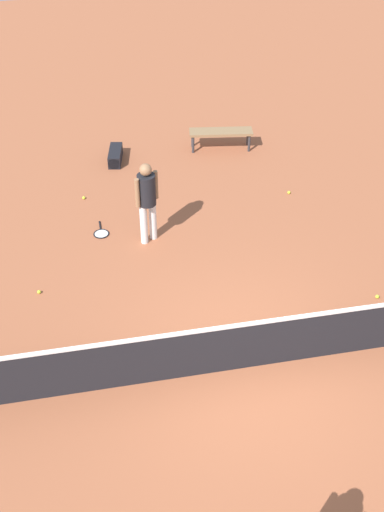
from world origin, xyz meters
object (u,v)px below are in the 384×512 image
at_px(courtside_bench, 221,133).
at_px(tennis_ball_by_net, 377,297).
at_px(tennis_ball_baseline, 105,362).
at_px(equipment_bag, 115,156).
at_px(tennis_ball_near_player, 289,192).
at_px(tennis_ball_stray_left, 84,198).
at_px(player_near_side, 147,197).
at_px(tennis_racket_near_player, 101,233).
at_px(tennis_ball_midcourt, 39,292).

bearing_deg(courtside_bench, tennis_ball_by_net, 104.43).
relative_size(tennis_ball_baseline, equipment_bag, 0.08).
distance_m(tennis_ball_near_player, tennis_ball_by_net, 3.54).
height_order(tennis_ball_near_player, tennis_ball_stray_left, same).
distance_m(player_near_side, tennis_ball_baseline, 3.38).
distance_m(tennis_racket_near_player, tennis_ball_by_net, 5.39).
height_order(player_near_side, courtside_bench, player_near_side).
bearing_deg(equipment_bag, tennis_ball_stray_left, 60.52).
height_order(tennis_ball_by_net, tennis_ball_stray_left, same).
xyz_separation_m(tennis_ball_midcourt, tennis_ball_stray_left, (-0.95, -2.89, 0.00)).
xyz_separation_m(tennis_ball_baseline, courtside_bench, (-3.32, -6.33, 0.38)).
xyz_separation_m(player_near_side, courtside_bench, (-2.20, -3.30, -0.59)).
height_order(player_near_side, tennis_racket_near_player, player_near_side).
bearing_deg(equipment_bag, tennis_ball_midcourt, 67.79).
distance_m(tennis_racket_near_player, equipment_bag, 2.84).
distance_m(tennis_ball_baseline, courtside_bench, 7.16).
bearing_deg(tennis_racket_near_player, tennis_ball_midcourt, 52.29).
xyz_separation_m(player_near_side, tennis_ball_baseline, (1.12, 3.03, -0.98)).
height_order(tennis_racket_near_player, equipment_bag, equipment_bag).
bearing_deg(tennis_ball_stray_left, tennis_ball_by_net, 139.49).
relative_size(tennis_ball_by_net, tennis_ball_midcourt, 1.00).
distance_m(tennis_ball_near_player, tennis_ball_midcourt, 5.79).
xyz_separation_m(tennis_racket_near_player, tennis_ball_baseline, (0.21, 3.43, 0.02)).
bearing_deg(tennis_racket_near_player, player_near_side, 156.68).
distance_m(tennis_ball_by_net, tennis_ball_baseline, 4.83).
bearing_deg(player_near_side, tennis_ball_baseline, 69.75).
distance_m(tennis_ball_by_net, tennis_ball_midcourt, 5.94).
relative_size(tennis_ball_midcourt, tennis_ball_baseline, 1.00).
xyz_separation_m(player_near_side, tennis_ball_by_net, (-3.68, 2.44, -0.98)).
bearing_deg(tennis_ball_by_net, tennis_ball_near_player, -82.32).
relative_size(tennis_ball_baseline, courtside_bench, 0.04).
bearing_deg(tennis_ball_midcourt, player_near_side, -150.92).
distance_m(tennis_ball_midcourt, equipment_bag, 4.70).
bearing_deg(tennis_ball_by_net, equipment_bag, -54.32).
relative_size(tennis_ball_midcourt, courtside_bench, 0.04).
height_order(tennis_ball_by_net, tennis_ball_midcourt, same).
bearing_deg(tennis_ball_midcourt, tennis_racket_near_player, -127.71).
distance_m(courtside_bench, equipment_bag, 2.57).
relative_size(tennis_ball_by_net, courtside_bench, 0.04).
distance_m(tennis_ball_baseline, equipment_bag, 6.25).
xyz_separation_m(tennis_racket_near_player, courtside_bench, (-3.11, -2.91, 0.40)).
distance_m(tennis_ball_stray_left, courtside_bench, 3.75).
bearing_deg(tennis_ball_stray_left, player_near_side, 124.55).
xyz_separation_m(tennis_ball_stray_left, equipment_bag, (-0.83, -1.46, 0.11)).
relative_size(tennis_ball_stray_left, equipment_bag, 0.08).
xyz_separation_m(player_near_side, tennis_ball_stray_left, (1.18, -1.71, -0.98)).
relative_size(player_near_side, tennis_ball_baseline, 25.76).
height_order(tennis_ball_midcourt, tennis_ball_stray_left, same).
relative_size(courtside_bench, equipment_bag, 1.84).
bearing_deg(courtside_bench, player_near_side, 56.29).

